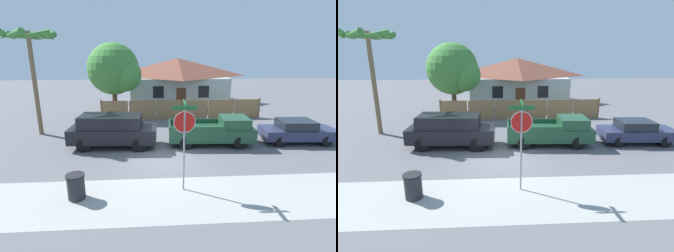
{
  "view_description": "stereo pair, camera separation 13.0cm",
  "coord_description": "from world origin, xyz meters",
  "views": [
    {
      "loc": [
        -0.61,
        -12.2,
        5.25
      ],
      "look_at": [
        0.28,
        0.59,
        1.6
      ],
      "focal_mm": 28.0,
      "sensor_mm": 36.0,
      "label": 1
    },
    {
      "loc": [
        -0.48,
        -12.21,
        5.25
      ],
      "look_at": [
        0.28,
        0.59,
        1.6
      ],
      "focal_mm": 28.0,
      "sensor_mm": 36.0,
      "label": 2
    }
  ],
  "objects": [
    {
      "name": "ground_plane",
      "position": [
        0.0,
        0.0,
        0.0
      ],
      "size": [
        80.0,
        80.0,
        0.0
      ],
      "primitive_type": "plane",
      "color": "slate"
    },
    {
      "name": "sidewalk_strip",
      "position": [
        0.0,
        -3.6,
        0.0
      ],
      "size": [
        36.0,
        3.2,
        0.01
      ],
      "color": "#A3A39E",
      "rests_on": "ground"
    },
    {
      "name": "wooden_fence",
      "position": [
        1.93,
        8.26,
        0.77
      ],
      "size": [
        12.84,
        0.12,
        1.64
      ],
      "color": "#997047",
      "rests_on": "ground"
    },
    {
      "name": "house",
      "position": [
        2.32,
        15.33,
        2.4
      ],
      "size": [
        10.22,
        7.11,
        4.62
      ],
      "color": "#B2C1B7",
      "rests_on": "ground"
    },
    {
      "name": "oak_tree",
      "position": [
        -3.39,
        10.11,
        3.77
      ],
      "size": [
        4.48,
        4.27,
        6.01
      ],
      "color": "brown",
      "rests_on": "ground"
    },
    {
      "name": "palm_tree",
      "position": [
        -7.81,
        4.87,
        5.63
      ],
      "size": [
        3.18,
        3.4,
        6.52
      ],
      "color": "brown",
      "rests_on": "ground"
    },
    {
      "name": "red_suv",
      "position": [
        -2.73,
        2.12,
        1.01
      ],
      "size": [
        4.91,
        2.15,
        1.86
      ],
      "rotation": [
        0.0,
        0.0,
        -0.06
      ],
      "color": "black",
      "rests_on": "ground"
    },
    {
      "name": "orange_pickup",
      "position": [
        3.09,
        2.11,
        0.81
      ],
      "size": [
        4.94,
        2.12,
        1.65
      ],
      "rotation": [
        0.0,
        0.0,
        -0.06
      ],
      "color": "#1E472D",
      "rests_on": "ground"
    },
    {
      "name": "parked_sedan",
      "position": [
        8.1,
        2.12,
        0.71
      ],
      "size": [
        4.36,
        1.99,
        1.37
      ],
      "rotation": [
        0.0,
        0.0,
        -0.06
      ],
      "color": "#282D4C",
      "rests_on": "ground"
    },
    {
      "name": "stop_sign",
      "position": [
        0.65,
        -2.98,
        2.44
      ],
      "size": [
        0.96,
        0.87,
        3.55
      ],
      "rotation": [
        0.0,
        0.0,
        -0.0
      ],
      "color": "gray",
      "rests_on": "ground"
    },
    {
      "name": "trash_bin",
      "position": [
        -3.38,
        -3.36,
        0.49
      ],
      "size": [
        0.67,
        0.67,
        0.96
      ],
      "color": "#28282D",
      "rests_on": "ground"
    }
  ]
}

